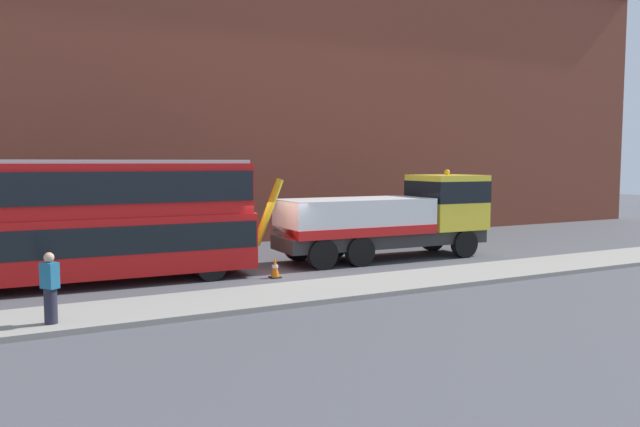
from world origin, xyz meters
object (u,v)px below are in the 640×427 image
(double_decker_bus, at_px, (83,217))
(traffic_cone_near_bus, at_px, (275,268))
(pedestrian_onlooker, at_px, (50,289))
(recovery_tow_truck, at_px, (393,216))

(double_decker_bus, height_order, traffic_cone_near_bus, double_decker_bus)
(double_decker_bus, height_order, pedestrian_onlooker, double_decker_bus)
(recovery_tow_truck, relative_size, traffic_cone_near_bus, 14.14)
(double_decker_bus, xyz_separation_m, traffic_cone_near_bus, (5.97, -1.68, -1.89))
(pedestrian_onlooker, xyz_separation_m, traffic_cone_near_bus, (7.35, 3.57, -0.64))
(recovery_tow_truck, xyz_separation_m, traffic_cone_near_bus, (-6.02, -1.67, -1.42))
(recovery_tow_truck, xyz_separation_m, double_decker_bus, (-11.99, 0.02, 0.47))
(recovery_tow_truck, distance_m, traffic_cone_near_bus, 6.40)
(recovery_tow_truck, bearing_deg, double_decker_bus, -178.25)
(recovery_tow_truck, height_order, pedestrian_onlooker, recovery_tow_truck)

